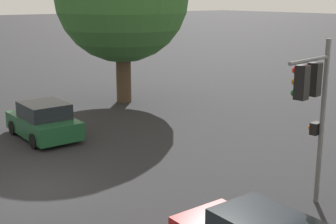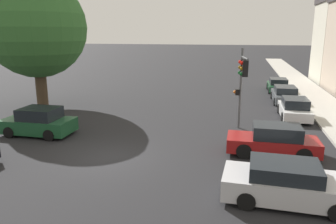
{
  "view_description": "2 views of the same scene",
  "coord_description": "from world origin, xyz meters",
  "px_view_note": "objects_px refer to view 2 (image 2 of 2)",
  "views": [
    {
      "loc": [
        13.35,
        -4.87,
        5.91
      ],
      "look_at": [
        1.67,
        3.87,
        2.32
      ],
      "focal_mm": 50.0,
      "sensor_mm": 36.0,
      "label": 1
    },
    {
      "loc": [
        5.76,
        -13.34,
        5.66
      ],
      "look_at": [
        2.22,
        2.21,
        1.79
      ],
      "focal_mm": 35.0,
      "sensor_mm": 36.0,
      "label": 2
    }
  ],
  "objects_px": {
    "crossing_car_3": "(288,183)",
    "crossing_car_0": "(273,141)",
    "street_tree": "(36,28)",
    "parked_car_1": "(285,95)",
    "traffic_signal": "(242,76)",
    "parked_car_0": "(294,109)",
    "parked_car_2": "(278,85)",
    "crossing_car_1": "(39,122)"
  },
  "relations": [
    {
      "from": "crossing_car_0",
      "to": "parked_car_1",
      "type": "relative_size",
      "value": 0.91
    },
    {
      "from": "parked_car_0",
      "to": "parked_car_2",
      "type": "xyz_separation_m",
      "value": [
        -0.1,
        10.53,
        -0.03
      ]
    },
    {
      "from": "traffic_signal",
      "to": "parked_car_0",
      "type": "relative_size",
      "value": 1.16
    },
    {
      "from": "parked_car_0",
      "to": "street_tree",
      "type": "bearing_deg",
      "value": 91.76
    },
    {
      "from": "traffic_signal",
      "to": "crossing_car_0",
      "type": "bearing_deg",
      "value": 105.47
    },
    {
      "from": "crossing_car_3",
      "to": "parked_car_0",
      "type": "height_order",
      "value": "parked_car_0"
    },
    {
      "from": "crossing_car_1",
      "to": "traffic_signal",
      "type": "bearing_deg",
      "value": -164.2
    },
    {
      "from": "parked_car_0",
      "to": "crossing_car_1",
      "type": "bearing_deg",
      "value": 115.77
    },
    {
      "from": "parked_car_1",
      "to": "parked_car_2",
      "type": "relative_size",
      "value": 1.09
    },
    {
      "from": "street_tree",
      "to": "parked_car_1",
      "type": "bearing_deg",
      "value": 17.6
    },
    {
      "from": "parked_car_0",
      "to": "parked_car_1",
      "type": "relative_size",
      "value": 0.9
    },
    {
      "from": "street_tree",
      "to": "parked_car_1",
      "type": "relative_size",
      "value": 2.12
    },
    {
      "from": "traffic_signal",
      "to": "crossing_car_3",
      "type": "relative_size",
      "value": 1.07
    },
    {
      "from": "crossing_car_1",
      "to": "parked_car_1",
      "type": "relative_size",
      "value": 0.86
    },
    {
      "from": "crossing_car_1",
      "to": "crossing_car_3",
      "type": "relative_size",
      "value": 0.88
    },
    {
      "from": "crossing_car_1",
      "to": "crossing_car_0",
      "type": "bearing_deg",
      "value": 177.93
    },
    {
      "from": "crossing_car_1",
      "to": "parked_car_2",
      "type": "height_order",
      "value": "crossing_car_1"
    },
    {
      "from": "parked_car_0",
      "to": "parked_car_2",
      "type": "distance_m",
      "value": 10.53
    },
    {
      "from": "parked_car_0",
      "to": "traffic_signal",
      "type": "bearing_deg",
      "value": 137.2
    },
    {
      "from": "crossing_car_0",
      "to": "crossing_car_1",
      "type": "relative_size",
      "value": 1.06
    },
    {
      "from": "crossing_car_1",
      "to": "crossing_car_3",
      "type": "xyz_separation_m",
      "value": [
        12.84,
        -4.92,
        -0.05
      ]
    },
    {
      "from": "street_tree",
      "to": "parked_car_0",
      "type": "xyz_separation_m",
      "value": [
        18.74,
        0.58,
        -5.36
      ]
    },
    {
      "from": "crossing_car_1",
      "to": "street_tree",
      "type": "bearing_deg",
      "value": -58.55
    },
    {
      "from": "crossing_car_1",
      "to": "parked_car_2",
      "type": "relative_size",
      "value": 0.94
    },
    {
      "from": "crossing_car_1",
      "to": "parked_car_2",
      "type": "xyz_separation_m",
      "value": [
        14.59,
        17.63,
        -0.1
      ]
    },
    {
      "from": "crossing_car_0",
      "to": "parked_car_2",
      "type": "bearing_deg",
      "value": -96.29
    },
    {
      "from": "crossing_car_3",
      "to": "parked_car_0",
      "type": "distance_m",
      "value": 12.16
    },
    {
      "from": "crossing_car_1",
      "to": "parked_car_0",
      "type": "height_order",
      "value": "crossing_car_1"
    },
    {
      "from": "parked_car_1",
      "to": "traffic_signal",
      "type": "bearing_deg",
      "value": 158.48
    },
    {
      "from": "traffic_signal",
      "to": "parked_car_2",
      "type": "distance_m",
      "value": 15.05
    },
    {
      "from": "crossing_car_3",
      "to": "traffic_signal",
      "type": "bearing_deg",
      "value": 104.08
    },
    {
      "from": "street_tree",
      "to": "parked_car_1",
      "type": "distance_m",
      "value": 20.35
    },
    {
      "from": "street_tree",
      "to": "crossing_car_1",
      "type": "bearing_deg",
      "value": -58.13
    },
    {
      "from": "traffic_signal",
      "to": "parked_car_1",
      "type": "distance_m",
      "value": 10.23
    },
    {
      "from": "street_tree",
      "to": "parked_car_0",
      "type": "bearing_deg",
      "value": 1.78
    },
    {
      "from": "traffic_signal",
      "to": "crossing_car_0",
      "type": "height_order",
      "value": "traffic_signal"
    },
    {
      "from": "traffic_signal",
      "to": "crossing_car_3",
      "type": "bearing_deg",
      "value": 93.22
    },
    {
      "from": "crossing_car_3",
      "to": "crossing_car_0",
      "type": "bearing_deg",
      "value": 93.48
    },
    {
      "from": "street_tree",
      "to": "parked_car_0",
      "type": "distance_m",
      "value": 19.51
    },
    {
      "from": "traffic_signal",
      "to": "parked_car_0",
      "type": "xyz_separation_m",
      "value": [
        3.58,
        3.86,
        -2.63
      ]
    },
    {
      "from": "crossing_car_3",
      "to": "parked_car_2",
      "type": "xyz_separation_m",
      "value": [
        1.75,
        22.55,
        -0.04
      ]
    },
    {
      "from": "crossing_car_3",
      "to": "parked_car_2",
      "type": "distance_m",
      "value": 22.62
    }
  ]
}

